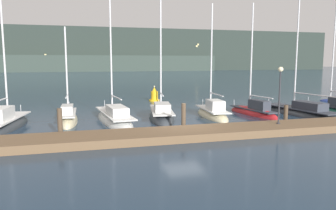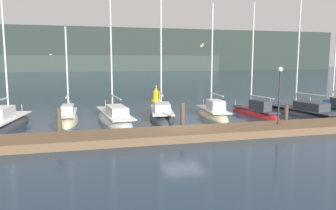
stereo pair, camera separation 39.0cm
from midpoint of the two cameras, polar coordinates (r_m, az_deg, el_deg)
ground_plane at (r=20.91m, az=2.22°, el=-4.61°), size 400.00×400.00×0.00m
dock at (r=19.38m, az=3.65°, el=-4.92°), size 36.66×2.80×0.45m
mooring_pile_1 at (r=19.90m, az=-18.82°, el=-3.06°), size 0.28×0.28×1.76m
mooring_pile_2 at (r=20.79m, az=2.19°, el=-2.16°), size 0.28×0.28×1.79m
mooring_pile_3 at (r=24.12m, az=19.38°, el=-1.68°), size 0.28×0.28×1.41m
sailboat_berth_2 at (r=24.56m, az=-26.91°, el=-3.20°), size 3.01×7.02×11.02m
sailboat_berth_3 at (r=25.09m, az=-17.41°, el=-2.60°), size 1.39×5.60×7.66m
sailboat_berth_4 at (r=24.57m, az=-9.75°, el=-2.53°), size 2.77×8.63×11.10m
sailboat_berth_5 at (r=25.31m, az=-1.58°, el=-2.17°), size 2.99×6.93×10.00m
sailboat_berth_6 at (r=26.64m, az=7.33°, el=-1.64°), size 2.21×6.00×9.60m
sailboat_berth_7 at (r=28.17m, az=14.32°, el=-1.33°), size 2.19×6.15×9.80m
sailboat_berth_8 at (r=29.35m, az=21.71°, el=-1.33°), size 3.27×8.53×10.88m
sailboat_berth_9 at (r=31.67m, az=26.83°, el=-0.90°), size 1.92×7.35×11.68m
channel_buoy at (r=36.57m, az=-2.68°, el=1.65°), size 1.18×1.18×1.72m
dock_lamppost at (r=21.83m, az=18.44°, el=3.24°), size 0.32×0.32×3.64m
hillside_backdrop at (r=154.91m, az=-13.94°, el=9.10°), size 240.00×23.00×19.28m
rowboat_adrift at (r=40.58m, az=26.96°, el=0.55°), size 3.22×3.16×0.56m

